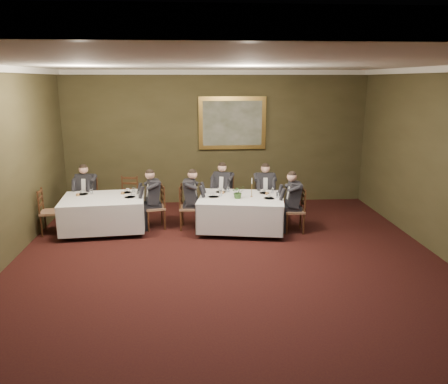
{
  "coord_description": "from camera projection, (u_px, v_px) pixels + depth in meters",
  "views": [
    {
      "loc": [
        -0.61,
        -6.56,
        3.25
      ],
      "look_at": [
        -0.04,
        1.57,
        1.15
      ],
      "focal_mm": 35.0,
      "sensor_mm": 36.0,
      "label": 1
    }
  ],
  "objects": [
    {
      "name": "diner_main_backright",
      "position": [
        264.0,
        197.0,
        10.48
      ],
      "size": [
        0.43,
        0.5,
        1.35
      ],
      "rotation": [
        0.0,
        0.0,
        3.1
      ],
      "color": "black",
      "rests_on": "chair_main_backright"
    },
    {
      "name": "candlestick",
      "position": [
        252.0,
        190.0,
        9.53
      ],
      "size": [
        0.06,
        0.06,
        0.44
      ],
      "color": "#A97433",
      "rests_on": "table_main"
    },
    {
      "name": "chair_main_backleft",
      "position": [
        223.0,
        205.0,
        10.64
      ],
      "size": [
        0.57,
        0.56,
        1.0
      ],
      "rotation": [
        0.0,
        0.0,
        2.74
      ],
      "color": "#876145",
      "rests_on": "ground"
    },
    {
      "name": "back_wall",
      "position": [
        216.0,
        138.0,
        11.59
      ],
      "size": [
        8.0,
        0.1,
        3.5
      ],
      "primitive_type": "cube",
      "color": "#37331B",
      "rests_on": "ground"
    },
    {
      "name": "diner_sec_endright",
      "position": [
        155.0,
        206.0,
        9.74
      ],
      "size": [
        0.56,
        0.5,
        1.35
      ],
      "rotation": [
        0.0,
        0.0,
        1.8
      ],
      "color": "black",
      "rests_on": "chair_sec_endright"
    },
    {
      "name": "table_main",
      "position": [
        241.0,
        211.0,
        9.64
      ],
      "size": [
        2.06,
        1.7,
        0.67
      ],
      "rotation": [
        0.0,
        0.0,
        -0.17
      ],
      "color": "#311A0D",
      "rests_on": "ground"
    },
    {
      "name": "chair_main_backright",
      "position": [
        264.0,
        206.0,
        10.55
      ],
      "size": [
        0.46,
        0.44,
        1.0
      ],
      "rotation": [
        0.0,
        0.0,
        3.1
      ],
      "color": "#876145",
      "rests_on": "ground"
    },
    {
      "name": "table_second",
      "position": [
        104.0,
        211.0,
        9.59
      ],
      "size": [
        1.88,
        1.5,
        0.67
      ],
      "rotation": [
        0.0,
        0.0,
        0.09
      ],
      "color": "#311A0D",
      "rests_on": "ground"
    },
    {
      "name": "chair_main_endright",
      "position": [
        294.0,
        219.0,
        9.57
      ],
      "size": [
        0.44,
        0.46,
        1.0
      ],
      "rotation": [
        0.0,
        0.0,
        1.51
      ],
      "color": "#876145",
      "rests_on": "ground"
    },
    {
      "name": "diner_main_endright",
      "position": [
        294.0,
        209.0,
        9.51
      ],
      "size": [
        0.5,
        0.44,
        1.35
      ],
      "rotation": [
        0.0,
        0.0,
        1.51
      ],
      "color": "black",
      "rests_on": "chair_main_endright"
    },
    {
      "name": "place_setting_table_main",
      "position": [
        223.0,
        190.0,
        10.0
      ],
      "size": [
        0.33,
        0.31,
        0.14
      ],
      "color": "white",
      "rests_on": "table_main"
    },
    {
      "name": "centerpiece",
      "position": [
        238.0,
        191.0,
        9.41
      ],
      "size": [
        0.29,
        0.26,
        0.3
      ],
      "primitive_type": "imported",
      "rotation": [
        0.0,
        0.0,
        0.09
      ],
      "color": "#2D5926",
      "rests_on": "table_main"
    },
    {
      "name": "diner_sec_backleft",
      "position": [
        87.0,
        199.0,
        10.36
      ],
      "size": [
        0.48,
        0.54,
        1.35
      ],
      "rotation": [
        0.0,
        0.0,
        2.97
      ],
      "color": "black",
      "rests_on": "chair_sec_backleft"
    },
    {
      "name": "chair_main_endleft",
      "position": [
        189.0,
        216.0,
        9.79
      ],
      "size": [
        0.45,
        0.47,
        1.0
      ],
      "rotation": [
        0.0,
        0.0,
        -1.65
      ],
      "color": "#876145",
      "rests_on": "ground"
    },
    {
      "name": "chair_sec_backleft",
      "position": [
        88.0,
        208.0,
        10.42
      ],
      "size": [
        0.5,
        0.49,
        1.0
      ],
      "rotation": [
        0.0,
        0.0,
        2.97
      ],
      "color": "#876145",
      "rests_on": "ground"
    },
    {
      "name": "diner_main_endleft",
      "position": [
        189.0,
        206.0,
        9.73
      ],
      "size": [
        0.51,
        0.44,
        1.35
      ],
      "rotation": [
        0.0,
        0.0,
        -1.65
      ],
      "color": "black",
      "rests_on": "chair_main_endleft"
    },
    {
      "name": "painting",
      "position": [
        232.0,
        123.0,
        11.45
      ],
      "size": [
        1.77,
        0.09,
        1.37
      ],
      "color": "#E8B754",
      "rests_on": "back_wall"
    },
    {
      "name": "ground",
      "position": [
        233.0,
        283.0,
        7.19
      ],
      "size": [
        10.0,
        10.0,
        0.0
      ],
      "primitive_type": "plane",
      "color": "black",
      "rests_on": "ground"
    },
    {
      "name": "ceiling",
      "position": [
        234.0,
        62.0,
        6.32
      ],
      "size": [
        8.0,
        10.0,
        0.1
      ],
      "primitive_type": "cube",
      "color": "silver",
      "rests_on": "back_wall"
    },
    {
      "name": "diner_main_backleft",
      "position": [
        223.0,
        196.0,
        10.57
      ],
      "size": [
        0.56,
        0.6,
        1.35
      ],
      "rotation": [
        0.0,
        0.0,
        2.74
      ],
      "color": "black",
      "rests_on": "chair_main_backleft"
    },
    {
      "name": "chair_sec_backright",
      "position": [
        129.0,
        206.0,
        10.57
      ],
      "size": [
        0.5,
        0.48,
        1.0
      ],
      "rotation": [
        0.0,
        0.0,
        2.99
      ],
      "color": "#876145",
      "rests_on": "ground"
    },
    {
      "name": "chair_sec_endleft",
      "position": [
        51.0,
        221.0,
        9.46
      ],
      "size": [
        0.46,
        0.48,
        1.0
      ],
      "rotation": [
        0.0,
        0.0,
        -1.47
      ],
      "color": "#876145",
      "rests_on": "ground"
    },
    {
      "name": "place_setting_table_second",
      "position": [
        86.0,
        192.0,
        9.81
      ],
      "size": [
        0.33,
        0.31,
        0.14
      ],
      "color": "white",
      "rests_on": "table_second"
    },
    {
      "name": "chair_sec_endright",
      "position": [
        156.0,
        216.0,
        9.8
      ],
      "size": [
        0.51,
        0.53,
        1.0
      ],
      "rotation": [
        0.0,
        0.0,
        1.8
      ],
      "color": "#876145",
      "rests_on": "ground"
    },
    {
      "name": "crown_molding",
      "position": [
        234.0,
        66.0,
        6.34
      ],
      "size": [
        8.0,
        10.0,
        0.12
      ],
      "color": "white",
      "rests_on": "back_wall"
    }
  ]
}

